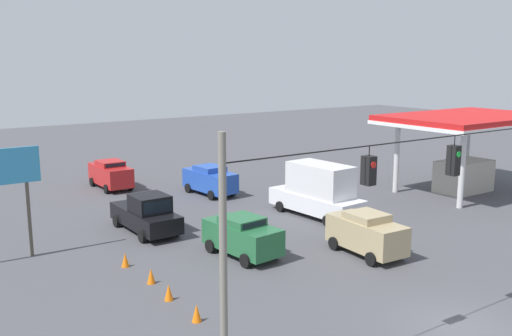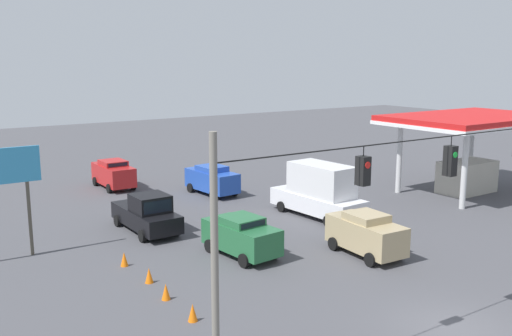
{
  "view_description": "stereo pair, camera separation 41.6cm",
  "coord_description": "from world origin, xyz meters",
  "px_view_note": "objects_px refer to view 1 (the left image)",
  "views": [
    {
      "loc": [
        16.12,
        11.01,
        9.1
      ],
      "look_at": [
        -0.09,
        -12.38,
        3.65
      ],
      "focal_mm": 40.0,
      "sensor_mm": 36.0,
      "label": 1
    },
    {
      "loc": [
        15.78,
        11.25,
        9.1
      ],
      "look_at": [
        -0.09,
        -12.38,
        3.65
      ],
      "focal_mm": 40.0,
      "sensor_mm": 36.0,
      "label": 2
    }
  ],
  "objects_px": {
    "sedan_red_withflow_deep": "(111,174)",
    "traffic_cone_fourth": "(125,260)",
    "sedan_tan_crossing_near": "(366,233)",
    "overhead_signal_span": "(451,196)",
    "sedan_blue_oncoming_deep": "(210,180)",
    "gas_station": "(466,136)",
    "pickup_truck_black_withflow_far": "(146,214)",
    "box_truck_white_oncoming_far": "(318,191)",
    "traffic_cone_third": "(151,276)",
    "sedan_green_withflow_mid": "(242,235)",
    "traffic_cone_nearest": "(197,313)",
    "traffic_cone_second": "(169,292)"
  },
  "relations": [
    {
      "from": "sedan_green_withflow_mid",
      "to": "sedan_blue_oncoming_deep",
      "type": "bearing_deg",
      "value": -113.35
    },
    {
      "from": "pickup_truck_black_withflow_far",
      "to": "sedan_green_withflow_mid",
      "type": "height_order",
      "value": "pickup_truck_black_withflow_far"
    },
    {
      "from": "sedan_blue_oncoming_deep",
      "to": "box_truck_white_oncoming_far",
      "type": "bearing_deg",
      "value": 106.08
    },
    {
      "from": "traffic_cone_fourth",
      "to": "gas_station",
      "type": "distance_m",
      "value": 25.25
    },
    {
      "from": "box_truck_white_oncoming_far",
      "to": "traffic_cone_fourth",
      "type": "relative_size",
      "value": 9.65
    },
    {
      "from": "overhead_signal_span",
      "to": "gas_station",
      "type": "bearing_deg",
      "value": -146.08
    },
    {
      "from": "sedan_tan_crossing_near",
      "to": "gas_station",
      "type": "distance_m",
      "value": 16.2
    },
    {
      "from": "sedan_tan_crossing_near",
      "to": "traffic_cone_nearest",
      "type": "height_order",
      "value": "sedan_tan_crossing_near"
    },
    {
      "from": "traffic_cone_second",
      "to": "gas_station",
      "type": "distance_m",
      "value": 25.71
    },
    {
      "from": "pickup_truck_black_withflow_far",
      "to": "traffic_cone_third",
      "type": "height_order",
      "value": "pickup_truck_black_withflow_far"
    },
    {
      "from": "overhead_signal_span",
      "to": "pickup_truck_black_withflow_far",
      "type": "xyz_separation_m",
      "value": [
        4.24,
        -15.76,
        -3.55
      ]
    },
    {
      "from": "traffic_cone_third",
      "to": "traffic_cone_second",
      "type": "bearing_deg",
      "value": 85.81
    },
    {
      "from": "sedan_red_withflow_deep",
      "to": "sedan_green_withflow_mid",
      "type": "height_order",
      "value": "sedan_red_withflow_deep"
    },
    {
      "from": "sedan_blue_oncoming_deep",
      "to": "overhead_signal_span",
      "type": "bearing_deg",
      "value": 82.25
    },
    {
      "from": "sedan_green_withflow_mid",
      "to": "traffic_cone_third",
      "type": "xyz_separation_m",
      "value": [
        4.95,
        0.69,
        -0.66
      ]
    },
    {
      "from": "sedan_tan_crossing_near",
      "to": "overhead_signal_span",
      "type": "bearing_deg",
      "value": 66.8
    },
    {
      "from": "traffic_cone_third",
      "to": "sedan_green_withflow_mid",
      "type": "bearing_deg",
      "value": -172.05
    },
    {
      "from": "overhead_signal_span",
      "to": "sedan_tan_crossing_near",
      "type": "height_order",
      "value": "overhead_signal_span"
    },
    {
      "from": "traffic_cone_nearest",
      "to": "overhead_signal_span",
      "type": "bearing_deg",
      "value": 145.71
    },
    {
      "from": "box_truck_white_oncoming_far",
      "to": "traffic_cone_nearest",
      "type": "bearing_deg",
      "value": 32.62
    },
    {
      "from": "sedan_green_withflow_mid",
      "to": "sedan_red_withflow_deep",
      "type": "bearing_deg",
      "value": -90.38
    },
    {
      "from": "overhead_signal_span",
      "to": "traffic_cone_nearest",
      "type": "distance_m",
      "value": 9.67
    },
    {
      "from": "sedan_blue_oncoming_deep",
      "to": "box_truck_white_oncoming_far",
      "type": "height_order",
      "value": "box_truck_white_oncoming_far"
    },
    {
      "from": "sedan_blue_oncoming_deep",
      "to": "gas_station",
      "type": "height_order",
      "value": "gas_station"
    },
    {
      "from": "traffic_cone_nearest",
      "to": "traffic_cone_second",
      "type": "xyz_separation_m",
      "value": [
        -0.0,
        -2.21,
        0.0
      ]
    },
    {
      "from": "box_truck_white_oncoming_far",
      "to": "traffic_cone_third",
      "type": "xyz_separation_m",
      "value": [
        12.38,
        3.89,
        -1.21
      ]
    },
    {
      "from": "traffic_cone_second",
      "to": "traffic_cone_fourth",
      "type": "bearing_deg",
      "value": -90.05
    },
    {
      "from": "overhead_signal_span",
      "to": "box_truck_white_oncoming_far",
      "type": "height_order",
      "value": "overhead_signal_span"
    },
    {
      "from": "overhead_signal_span",
      "to": "traffic_cone_nearest",
      "type": "height_order",
      "value": "overhead_signal_span"
    },
    {
      "from": "sedan_tan_crossing_near",
      "to": "pickup_truck_black_withflow_far",
      "type": "relative_size",
      "value": 0.79
    },
    {
      "from": "traffic_cone_second",
      "to": "traffic_cone_fourth",
      "type": "xyz_separation_m",
      "value": [
        -0.0,
        -4.35,
        0.0
      ]
    },
    {
      "from": "pickup_truck_black_withflow_far",
      "to": "box_truck_white_oncoming_far",
      "type": "bearing_deg",
      "value": 163.48
    },
    {
      "from": "traffic_cone_third",
      "to": "traffic_cone_fourth",
      "type": "height_order",
      "value": "same"
    },
    {
      "from": "sedan_red_withflow_deep",
      "to": "sedan_green_withflow_mid",
      "type": "bearing_deg",
      "value": 89.62
    },
    {
      "from": "pickup_truck_black_withflow_far",
      "to": "sedan_blue_oncoming_deep",
      "type": "bearing_deg",
      "value": -142.03
    },
    {
      "from": "traffic_cone_fourth",
      "to": "box_truck_white_oncoming_far",
      "type": "bearing_deg",
      "value": -173.36
    },
    {
      "from": "traffic_cone_third",
      "to": "sedan_blue_oncoming_deep",
      "type": "bearing_deg",
      "value": -129.0
    },
    {
      "from": "box_truck_white_oncoming_far",
      "to": "traffic_cone_nearest",
      "type": "relative_size",
      "value": 9.65
    },
    {
      "from": "sedan_tan_crossing_near",
      "to": "traffic_cone_second",
      "type": "bearing_deg",
      "value": -3.23
    },
    {
      "from": "sedan_blue_oncoming_deep",
      "to": "sedan_red_withflow_deep",
      "type": "xyz_separation_m",
      "value": [
        4.89,
        -5.65,
        0.01
      ]
    },
    {
      "from": "sedan_red_withflow_deep",
      "to": "traffic_cone_fourth",
      "type": "distance_m",
      "value": 16.37
    },
    {
      "from": "box_truck_white_oncoming_far",
      "to": "traffic_cone_third",
      "type": "bearing_deg",
      "value": 17.43
    },
    {
      "from": "sedan_tan_crossing_near",
      "to": "traffic_cone_third",
      "type": "xyz_separation_m",
      "value": [
        9.86,
        -2.49,
        -0.73
      ]
    },
    {
      "from": "overhead_signal_span",
      "to": "traffic_cone_nearest",
      "type": "xyz_separation_m",
      "value": [
        7.2,
        -4.91,
        -4.2
      ]
    },
    {
      "from": "traffic_cone_nearest",
      "to": "traffic_cone_fourth",
      "type": "xyz_separation_m",
      "value": [
        -0.01,
        -6.56,
        0.0
      ]
    },
    {
      "from": "sedan_tan_crossing_near",
      "to": "sedan_red_withflow_deep",
      "type": "bearing_deg",
      "value": -76.78
    },
    {
      "from": "box_truck_white_oncoming_far",
      "to": "traffic_cone_third",
      "type": "height_order",
      "value": "box_truck_white_oncoming_far"
    },
    {
      "from": "pickup_truck_black_withflow_far",
      "to": "sedan_green_withflow_mid",
      "type": "xyz_separation_m",
      "value": [
        -2.13,
        6.03,
        0.01
      ]
    },
    {
      "from": "overhead_signal_span",
      "to": "traffic_cone_nearest",
      "type": "bearing_deg",
      "value": -34.29
    },
    {
      "from": "sedan_tan_crossing_near",
      "to": "pickup_truck_black_withflow_far",
      "type": "height_order",
      "value": "pickup_truck_black_withflow_far"
    }
  ]
}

